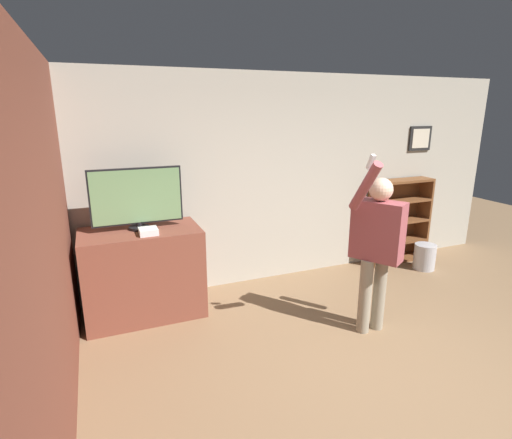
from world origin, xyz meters
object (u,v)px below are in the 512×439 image
(television, at_px, (137,198))
(waste_bin, at_px, (425,257))
(person, at_px, (377,241))
(bookshelf, at_px, (393,223))
(game_console, at_px, (148,231))

(television, relative_size, waste_bin, 2.58)
(person, bearing_deg, waste_bin, 89.95)
(bookshelf, distance_m, person, 2.20)
(television, height_order, person, person)
(television, xyz_separation_m, bookshelf, (3.69, 0.22, -0.74))
(bookshelf, bearing_deg, person, -135.64)
(bookshelf, distance_m, waste_bin, 0.65)
(game_console, bearing_deg, bookshelf, 7.12)
(bookshelf, xyz_separation_m, person, (-1.55, -1.51, 0.39))
(game_console, xyz_separation_m, waste_bin, (3.86, 0.01, -0.84))
(television, xyz_separation_m, game_console, (0.07, -0.23, -0.31))
(television, distance_m, game_console, 0.40)
(person, bearing_deg, game_console, -148.18)
(television, relative_size, game_console, 4.87)
(bookshelf, bearing_deg, television, -176.59)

